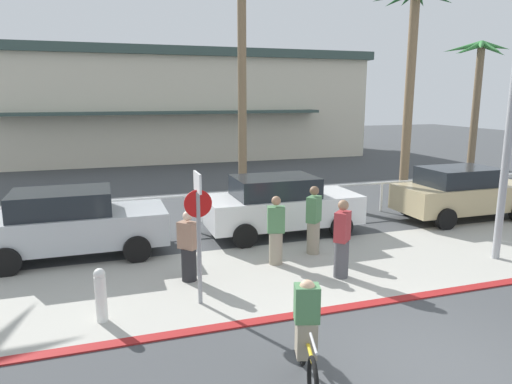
% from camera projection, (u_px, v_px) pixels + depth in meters
% --- Properties ---
extents(ground_plane, '(80.00, 80.00, 0.00)m').
position_uv_depth(ground_plane, '(244.00, 211.00, 16.12)').
color(ground_plane, '#424447').
extents(sidewalk_strip, '(44.00, 4.00, 0.02)m').
position_uv_depth(sidewalk_strip, '(316.00, 269.00, 10.72)').
color(sidewalk_strip, '#ADAAA0').
rests_on(sidewalk_strip, ground).
extents(curb_paint, '(44.00, 0.24, 0.03)m').
position_uv_depth(curb_paint, '(362.00, 305.00, 8.86)').
color(curb_paint, maroon).
rests_on(curb_paint, ground).
extents(building_backdrop, '(26.17, 10.71, 6.65)m').
position_uv_depth(building_backdrop, '(158.00, 105.00, 30.64)').
color(building_backdrop, beige).
rests_on(building_backdrop, ground).
extents(rail_fence, '(27.07, 0.08, 1.04)m').
position_uv_depth(rail_fence, '(257.00, 196.00, 14.55)').
color(rail_fence, white).
rests_on(rail_fence, ground).
extents(stop_sign_bike_lane, '(0.52, 0.56, 2.56)m').
position_uv_depth(stop_sign_bike_lane, '(198.00, 220.00, 8.60)').
color(stop_sign_bike_lane, gray).
rests_on(stop_sign_bike_lane, ground).
extents(bollard_2, '(0.20, 0.20, 1.00)m').
position_uv_depth(bollard_2, '(101.00, 295.00, 8.13)').
color(bollard_2, white).
rests_on(bollard_2, ground).
extents(palm_tree_1, '(3.28, 3.55, 9.66)m').
position_uv_depth(palm_tree_1, '(243.00, 12.00, 18.65)').
color(palm_tree_1, '#846B4C').
rests_on(palm_tree_1, ground).
extents(palm_tree_2, '(3.50, 3.10, 8.02)m').
position_uv_depth(palm_tree_2, '(414.00, 38.00, 17.88)').
color(palm_tree_2, '#846B4C').
rests_on(palm_tree_2, ground).
extents(palm_tree_3, '(2.93, 3.02, 6.55)m').
position_uv_depth(palm_tree_3, '(478.00, 74.00, 22.89)').
color(palm_tree_3, '#756047').
rests_on(palm_tree_3, ground).
extents(car_silver_1, '(4.40, 2.02, 1.69)m').
position_uv_depth(car_silver_1, '(72.00, 223.00, 11.39)').
color(car_silver_1, '#B2B7BC').
rests_on(car_silver_1, ground).
extents(car_white_2, '(4.40, 2.02, 1.69)m').
position_uv_depth(car_white_2, '(281.00, 205.00, 13.31)').
color(car_white_2, white).
rests_on(car_white_2, ground).
extents(car_tan_3, '(4.40, 2.02, 1.69)m').
position_uv_depth(car_tan_3, '(462.00, 192.00, 14.97)').
color(car_tan_3, tan).
rests_on(car_tan_3, ground).
extents(cyclist_yellow_1, '(0.57, 1.76, 1.50)m').
position_uv_depth(cyclist_yellow_1, '(307.00, 334.00, 6.43)').
color(cyclist_yellow_1, black).
rests_on(cyclist_yellow_1, ground).
extents(pedestrian_0, '(0.46, 0.40, 1.66)m').
position_uv_depth(pedestrian_0, '(276.00, 233.00, 10.89)').
color(pedestrian_0, gray).
rests_on(pedestrian_0, ground).
extents(pedestrian_1, '(0.47, 0.46, 1.75)m').
position_uv_depth(pedestrian_1, '(314.00, 223.00, 11.61)').
color(pedestrian_1, gray).
rests_on(pedestrian_1, ground).
extents(pedestrian_2, '(0.47, 0.46, 1.75)m').
position_uv_depth(pedestrian_2, '(342.00, 242.00, 10.07)').
color(pedestrian_2, '#4C4C51').
rests_on(pedestrian_2, ground).
extents(pedestrian_3, '(0.46, 0.47, 1.55)m').
position_uv_depth(pedestrian_3, '(188.00, 250.00, 9.90)').
color(pedestrian_3, '#232326').
rests_on(pedestrian_3, ground).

